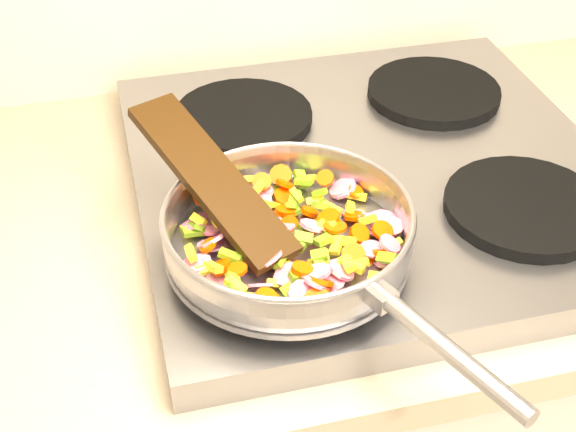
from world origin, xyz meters
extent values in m
cube|color=#939399|center=(-0.70, 1.67, 0.92)|extent=(0.60, 0.60, 0.04)
cylinder|color=black|center=(-0.84, 1.52, 0.95)|extent=(0.19, 0.19, 0.02)
cylinder|color=black|center=(-0.56, 1.52, 0.95)|extent=(0.19, 0.19, 0.02)
cylinder|color=black|center=(-0.84, 1.81, 0.95)|extent=(0.19, 0.19, 0.02)
cylinder|color=black|center=(-0.56, 1.81, 0.95)|extent=(0.19, 0.19, 0.02)
cylinder|color=#9E9EA5|center=(-0.85, 1.51, 0.96)|extent=(0.26, 0.26, 0.01)
torus|color=#9E9EA5|center=(-0.85, 1.51, 0.99)|extent=(0.30, 0.30, 0.05)
torus|color=#9E9EA5|center=(-0.85, 1.51, 1.01)|extent=(0.27, 0.27, 0.01)
cylinder|color=#9E9EA5|center=(-0.76, 1.30, 1.00)|extent=(0.09, 0.18, 0.02)
cube|color=#9E9EA5|center=(-0.80, 1.38, 1.00)|extent=(0.03, 0.04, 0.02)
cube|color=yellow|center=(-0.77, 1.55, 0.97)|extent=(0.02, 0.03, 0.02)
cube|color=yellow|center=(-0.80, 1.44, 0.98)|extent=(0.02, 0.02, 0.01)
cube|color=yellow|center=(-0.76, 1.57, 0.97)|extent=(0.03, 0.02, 0.01)
cylinder|color=#DE155B|center=(-0.95, 1.49, 0.97)|extent=(0.05, 0.05, 0.01)
cube|color=#699C19|center=(-0.83, 1.52, 0.97)|extent=(0.02, 0.02, 0.01)
cube|color=#699C19|center=(-0.80, 1.57, 0.97)|extent=(0.02, 0.02, 0.01)
cube|color=yellow|center=(-0.81, 1.51, 0.98)|extent=(0.02, 0.02, 0.02)
cylinder|color=#F84500|center=(-0.90, 1.58, 0.98)|extent=(0.02, 0.03, 0.02)
cube|color=yellow|center=(-0.87, 1.52, 0.98)|extent=(0.01, 0.02, 0.01)
cylinder|color=#F84500|center=(-0.79, 1.46, 0.97)|extent=(0.04, 0.03, 0.02)
cylinder|color=#F84500|center=(-0.85, 1.40, 0.98)|extent=(0.03, 0.03, 0.02)
cube|color=#699C19|center=(-0.86, 1.44, 0.98)|extent=(0.02, 0.02, 0.01)
cube|color=yellow|center=(-0.83, 1.46, 0.97)|extent=(0.02, 0.02, 0.02)
cube|color=#699C19|center=(-0.95, 1.55, 0.97)|extent=(0.03, 0.01, 0.01)
cube|color=yellow|center=(-0.76, 1.51, 0.97)|extent=(0.02, 0.03, 0.01)
cylinder|color=#DE155B|center=(-0.91, 1.55, 0.97)|extent=(0.04, 0.03, 0.03)
cube|color=#699C19|center=(-0.90, 1.61, 0.97)|extent=(0.02, 0.02, 0.02)
cylinder|color=#F84500|center=(-0.94, 1.51, 0.98)|extent=(0.03, 0.03, 0.02)
cylinder|color=#DE155B|center=(-0.90, 1.57, 0.98)|extent=(0.04, 0.04, 0.01)
cylinder|color=#DE155B|center=(-0.94, 1.56, 0.97)|extent=(0.03, 0.03, 0.02)
cube|color=#699C19|center=(-0.87, 1.47, 0.98)|extent=(0.02, 0.03, 0.01)
cylinder|color=#DE155B|center=(-0.88, 1.53, 0.97)|extent=(0.04, 0.03, 0.02)
cube|color=yellow|center=(-0.84, 1.42, 0.98)|extent=(0.01, 0.02, 0.01)
cube|color=yellow|center=(-0.88, 1.45, 0.97)|extent=(0.02, 0.01, 0.01)
cylinder|color=#DE155B|center=(-0.87, 1.58, 0.97)|extent=(0.03, 0.04, 0.02)
cylinder|color=#F84500|center=(-0.93, 1.48, 0.98)|extent=(0.03, 0.03, 0.02)
cube|color=#699C19|center=(-0.91, 1.60, 0.97)|extent=(0.03, 0.02, 0.01)
cylinder|color=#DE155B|center=(-0.86, 1.41, 0.98)|extent=(0.04, 0.04, 0.02)
cylinder|color=#F84500|center=(-0.84, 1.56, 0.97)|extent=(0.03, 0.03, 0.01)
cube|color=#699C19|center=(-0.81, 1.54, 0.99)|extent=(0.02, 0.01, 0.02)
cube|color=#699C19|center=(-0.93, 1.43, 0.98)|extent=(0.03, 0.02, 0.02)
cube|color=#699C19|center=(-0.85, 1.40, 0.97)|extent=(0.02, 0.02, 0.02)
cube|color=yellow|center=(-0.86, 1.47, 0.97)|extent=(0.02, 0.03, 0.02)
cube|color=yellow|center=(-0.79, 1.45, 0.97)|extent=(0.03, 0.02, 0.02)
cylinder|color=#DE155B|center=(-0.84, 1.44, 0.99)|extent=(0.03, 0.04, 0.02)
cylinder|color=#DE155B|center=(-0.93, 1.47, 0.97)|extent=(0.04, 0.04, 0.02)
cube|color=yellow|center=(-0.86, 1.44, 0.97)|extent=(0.02, 0.02, 0.01)
cylinder|color=#DE155B|center=(-0.89, 1.56, 0.99)|extent=(0.04, 0.04, 0.02)
cylinder|color=#DE155B|center=(-0.88, 1.58, 0.97)|extent=(0.04, 0.03, 0.02)
cylinder|color=#DE155B|center=(-0.74, 1.49, 0.98)|extent=(0.03, 0.03, 0.01)
cylinder|color=#DE155B|center=(-0.93, 1.55, 0.97)|extent=(0.04, 0.04, 0.01)
cylinder|color=#DE155B|center=(-0.93, 1.52, 0.97)|extent=(0.04, 0.04, 0.02)
cube|color=#699C19|center=(-0.87, 1.51, 0.98)|extent=(0.02, 0.02, 0.02)
cylinder|color=#F84500|center=(-0.85, 1.44, 0.99)|extent=(0.03, 0.03, 0.01)
cylinder|color=#F84500|center=(-0.77, 1.53, 0.97)|extent=(0.04, 0.03, 0.02)
cylinder|color=#F84500|center=(-0.85, 1.49, 0.98)|extent=(0.03, 0.03, 0.02)
cylinder|color=#DE155B|center=(-0.87, 1.56, 0.97)|extent=(0.03, 0.03, 0.02)
cube|color=yellow|center=(-0.91, 1.52, 0.98)|extent=(0.02, 0.02, 0.02)
cube|color=#699C19|center=(-0.85, 1.49, 0.98)|extent=(0.02, 0.02, 0.01)
cube|color=#699C19|center=(-0.83, 1.45, 0.98)|extent=(0.01, 0.02, 0.01)
cylinder|color=#DE155B|center=(-0.90, 1.45, 0.97)|extent=(0.04, 0.03, 0.03)
cylinder|color=#F84500|center=(-0.77, 1.53, 0.97)|extent=(0.03, 0.03, 0.02)
cube|color=#699C19|center=(-0.87, 1.44, 0.97)|extent=(0.02, 0.02, 0.01)
cylinder|color=#DE155B|center=(-0.93, 1.52, 0.98)|extent=(0.04, 0.03, 0.04)
cube|color=#699C19|center=(-0.84, 1.49, 0.98)|extent=(0.02, 0.02, 0.01)
cube|color=yellow|center=(-0.81, 1.48, 0.98)|extent=(0.02, 0.02, 0.01)
cylinder|color=#F84500|center=(-0.87, 1.52, 0.98)|extent=(0.03, 0.04, 0.02)
cylinder|color=#F84500|center=(-0.85, 1.52, 0.98)|extent=(0.03, 0.03, 0.02)
cylinder|color=#F84500|center=(-0.93, 1.44, 0.97)|extent=(0.02, 0.02, 0.01)
cube|color=yellow|center=(-0.87, 1.53, 0.99)|extent=(0.02, 0.02, 0.02)
cylinder|color=#F84500|center=(-0.85, 1.40, 0.98)|extent=(0.04, 0.04, 0.01)
cube|color=#699C19|center=(-0.92, 1.44, 0.99)|extent=(0.02, 0.02, 0.02)
cylinder|color=#F84500|center=(-0.90, 1.41, 0.99)|extent=(0.03, 0.03, 0.01)
cylinder|color=#DE155B|center=(-0.91, 1.43, 0.97)|extent=(0.04, 0.03, 0.02)
cube|color=#699C19|center=(-0.81, 1.59, 0.98)|extent=(0.02, 0.02, 0.01)
cube|color=#699C19|center=(-0.94, 1.55, 0.97)|extent=(0.02, 0.02, 0.02)
cylinder|color=#F84500|center=(-0.76, 1.45, 0.97)|extent=(0.03, 0.03, 0.01)
cylinder|color=#DE155B|center=(-0.77, 1.54, 0.97)|extent=(0.03, 0.03, 0.01)
cylinder|color=#DE155B|center=(-0.77, 1.58, 0.97)|extent=(0.04, 0.04, 0.02)
cube|color=#699C19|center=(-0.89, 1.50, 0.98)|extent=(0.02, 0.03, 0.01)
cylinder|color=#DE155B|center=(-0.88, 1.47, 0.98)|extent=(0.04, 0.04, 0.03)
cylinder|color=#F84500|center=(-0.80, 1.52, 0.98)|extent=(0.03, 0.03, 0.02)
cube|color=yellow|center=(-0.92, 1.44, 0.99)|extent=(0.02, 0.02, 0.01)
cube|color=#699C19|center=(-0.83, 1.46, 0.99)|extent=(0.02, 0.02, 0.01)
cube|color=#699C19|center=(-0.80, 1.48, 0.98)|extent=(0.02, 0.02, 0.02)
cube|color=yellow|center=(-0.80, 1.60, 0.98)|extent=(0.02, 0.02, 0.02)
cylinder|color=#DE155B|center=(-0.83, 1.44, 0.97)|extent=(0.04, 0.03, 0.01)
cube|color=#699C19|center=(-0.76, 1.50, 0.98)|extent=(0.02, 0.01, 0.01)
cube|color=yellow|center=(-0.85, 1.39, 0.98)|extent=(0.03, 0.03, 0.01)
cylinder|color=#DE155B|center=(-0.82, 1.43, 0.97)|extent=(0.03, 0.03, 0.01)
cylinder|color=#F84500|center=(-0.84, 1.56, 0.97)|extent=(0.03, 0.03, 0.01)
cube|color=yellow|center=(-0.85, 1.57, 0.97)|extent=(0.02, 0.02, 0.01)
cylinder|color=#DE155B|center=(-0.76, 1.46, 0.97)|extent=(0.04, 0.04, 0.02)
cylinder|color=#F84500|center=(-0.82, 1.52, 0.97)|extent=(0.03, 0.03, 0.02)
cube|color=yellow|center=(-0.75, 1.47, 0.97)|extent=(0.02, 0.02, 0.01)
cube|color=yellow|center=(-0.86, 1.49, 0.98)|extent=(0.01, 0.02, 0.01)
cube|color=#699C19|center=(-0.91, 1.48, 0.98)|extent=(0.02, 0.02, 0.02)
cylinder|color=#DE155B|center=(-0.86, 1.51, 0.98)|extent=(0.05, 0.04, 0.03)
cube|color=yellow|center=(-0.80, 1.57, 0.97)|extent=(0.02, 0.01, 0.01)
cube|color=yellow|center=(-0.81, 1.44, 0.98)|extent=(0.01, 0.02, 0.01)
cube|color=#699C19|center=(-0.83, 1.56, 0.97)|extent=(0.02, 0.02, 0.01)
cylinder|color=#F84500|center=(-0.93, 1.59, 0.99)|extent=(0.03, 0.03, 0.02)
cylinder|color=#DE155B|center=(-0.93, 1.56, 0.97)|extent=(0.05, 0.05, 0.01)
cube|color=yellow|center=(-0.95, 1.48, 0.98)|extent=(0.02, 0.01, 0.01)
cube|color=#699C19|center=(-0.88, 1.51, 0.98)|extent=(0.02, 0.02, 0.01)
cube|color=#699C19|center=(-0.91, 1.42, 0.98)|extent=(0.02, 0.02, 0.01)
cube|color=yellow|center=(-0.83, 1.44, 0.98)|extent=(0.02, 0.01, 0.02)
cylinder|color=#F84500|center=(-0.84, 1.42, 0.98)|extent=(0.02, 0.02, 0.01)
cylinder|color=#F84500|center=(-0.83, 1.61, 0.98)|extent=(0.04, 0.03, 0.02)
cylinder|color=#DE155B|center=(-0.82, 1.51, 0.98)|extent=(0.03, 0.03, 0.02)
cube|color=yellow|center=(-0.79, 1.55, 0.97)|extent=(0.02, 0.03, 0.01)
cube|color=#699C19|center=(-0.82, 1.48, 0.98)|extent=(0.02, 0.02, 0.01)
cube|color=yellow|center=(-0.87, 1.59, 0.98)|extent=(0.02, 0.02, 0.02)
cylinder|color=#DE155B|center=(-0.74, 1.51, 0.97)|extent=(0.05, 0.05, 0.01)
cylinder|color=#F84500|center=(-0.80, 1.50, 0.99)|extent=(0.03, 0.03, 0.01)
cube|color=#699C19|center=(-0.92, 1.48, 0.98)|extent=(0.03, 0.02, 0.01)
cylinder|color=#F84500|center=(-0.77, 1.51, 0.96)|extent=(0.03, 0.03, 0.02)
cylinder|color=#DE155B|center=(-0.75, 1.51, 0.97)|extent=(0.03, 0.03, 0.02)
cylinder|color=#DE155B|center=(-0.81, 1.44, 0.98)|extent=(0.04, 0.04, 0.02)
cube|color=yellow|center=(-0.83, 1.56, 0.99)|extent=(0.01, 0.02, 0.01)
cube|color=yellow|center=(-0.95, 1.56, 0.97)|extent=(0.01, 0.03, 0.01)
cylinder|color=#DE155B|center=(-0.75, 1.46, 0.98)|extent=(0.03, 0.04, 0.02)
cylinder|color=#DE155B|center=(-0.77, 1.47, 0.98)|extent=(0.03, 0.03, 0.01)
cylinder|color=#DE155B|center=(-0.85, 1.44, 0.97)|extent=(0.04, 0.04, 0.02)
cylinder|color=#DE155B|center=(-0.76, 1.51, 0.97)|extent=(0.04, 0.04, 0.01)
cube|color=yellow|center=(-0.96, 1.50, 0.98)|extent=(0.01, 0.03, 0.01)
cube|color=yellow|center=(-0.81, 1.50, 0.98)|extent=(0.02, 0.03, 0.02)
cylinder|color=#F84500|center=(-0.84, 1.58, 0.97)|extent=(0.03, 0.03, 0.01)
cylinder|color=#DE155B|center=(-0.86, 1.54, 0.97)|extent=(0.03, 0.03, 0.01)
cylinder|color=#F84500|center=(-0.86, 1.60, 0.98)|extent=(0.03, 0.03, 0.02)
cube|color=#699C19|center=(-0.81, 1.61, 0.97)|extent=(0.02, 0.03, 0.02)
cube|color=yellow|center=(-0.94, 1.55, 0.98)|extent=(0.02, 0.02, 0.01)
cube|color=#699C19|center=(-0.80, 1.57, 0.98)|extent=(0.02, 0.02, 0.02)
cube|color=#699C19|center=(-0.84, 1.58, 0.97)|extent=(0.02, 0.02, 0.02)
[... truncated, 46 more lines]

